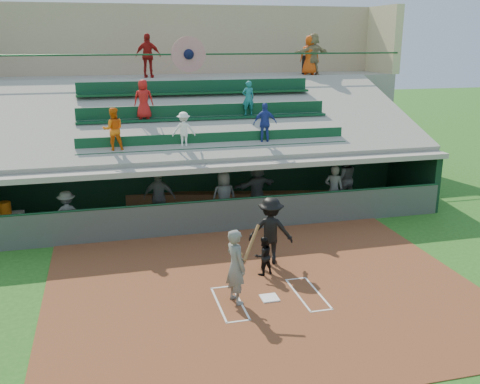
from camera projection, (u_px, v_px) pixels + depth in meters
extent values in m
plane|color=#215818|center=(269.00, 299.00, 13.35)|extent=(100.00, 100.00, 0.00)
cube|color=brown|center=(264.00, 290.00, 13.81)|extent=(11.00, 9.00, 0.02)
cube|color=white|center=(269.00, 298.00, 13.34)|extent=(0.43, 0.43, 0.03)
cube|color=white|center=(240.00, 302.00, 13.17)|extent=(0.05, 1.80, 0.01)
cube|color=silver|center=(298.00, 295.00, 13.52)|extent=(0.05, 1.80, 0.01)
cube|color=silver|center=(219.00, 304.00, 13.04)|extent=(0.05, 1.80, 0.01)
cube|color=white|center=(318.00, 292.00, 13.65)|extent=(0.05, 1.80, 0.01)
cube|color=white|center=(222.00, 287.00, 13.94)|extent=(0.60, 0.05, 0.01)
cube|color=silver|center=(296.00, 279.00, 14.42)|extent=(0.60, 0.05, 0.01)
cube|color=silver|center=(238.00, 321.00, 12.26)|extent=(0.60, 0.05, 0.01)
cube|color=white|center=(322.00, 310.00, 12.75)|extent=(0.60, 0.05, 0.01)
cube|color=gray|center=(215.00, 215.00, 19.63)|extent=(16.00, 3.50, 0.04)
cube|color=gray|center=(185.00, 125.00, 25.28)|extent=(20.00, 3.00, 4.60)
cube|color=#4C514B|center=(225.00, 216.00, 17.85)|extent=(16.00, 0.06, 1.10)
cylinder|color=#123921|center=(225.00, 200.00, 17.69)|extent=(16.00, 0.08, 0.08)
cube|color=#10311B|center=(205.00, 175.00, 20.96)|extent=(16.00, 0.25, 2.20)
cube|color=black|center=(412.00, 173.00, 21.22)|extent=(0.25, 3.50, 2.20)
cube|color=gray|center=(214.00, 157.00, 19.02)|extent=(16.40, 3.90, 0.18)
cube|color=gray|center=(198.00, 164.00, 22.57)|extent=(16.40, 3.50, 2.30)
cube|color=gray|center=(191.00, 131.00, 23.79)|extent=(16.40, 0.30, 4.60)
cube|color=gray|center=(204.00, 115.00, 20.40)|extent=(16.40, 6.51, 2.37)
cube|color=#0D391F|center=(217.00, 147.00, 18.39)|extent=(9.40, 0.42, 0.08)
cube|color=#0D3D23|center=(216.00, 139.00, 18.50)|extent=(9.40, 0.06, 0.45)
cube|color=#0D3B22|center=(206.00, 118.00, 19.95)|extent=(9.40, 0.42, 0.08)
cube|color=#0C3821|center=(205.00, 110.00, 20.06)|extent=(9.40, 0.06, 0.45)
cube|color=#0D3B1D|center=(197.00, 93.00, 21.51)|extent=(9.40, 0.42, 0.08)
cube|color=#0D3A23|center=(196.00, 86.00, 21.62)|extent=(9.40, 0.06, 0.45)
imported|color=orange|center=(113.00, 129.00, 17.46)|extent=(0.71, 0.56, 1.42)
imported|color=white|center=(184.00, 130.00, 18.03)|extent=(0.82, 0.51, 1.21)
imported|color=#263A98|center=(265.00, 123.00, 18.68)|extent=(0.86, 0.40, 1.43)
imported|color=#B61614|center=(144.00, 99.00, 19.29)|extent=(0.74, 0.52, 1.42)
imported|color=#1A7077|center=(248.00, 98.00, 20.24)|extent=(0.49, 0.34, 1.29)
cylinder|color=#164524|center=(189.00, 54.00, 22.97)|extent=(20.00, 0.07, 0.07)
cylinder|color=#B2191C|center=(189.00, 54.00, 22.95)|extent=(1.50, 0.06, 1.50)
sphere|color=black|center=(189.00, 54.00, 22.92)|extent=(0.44, 0.44, 0.44)
cube|color=tan|center=(178.00, 40.00, 25.59)|extent=(20.00, 0.40, 3.20)
cube|color=#C7B784|center=(383.00, 39.00, 26.56)|extent=(0.40, 3.00, 3.20)
imported|color=#5B5E59|center=(236.00, 266.00, 12.93)|extent=(0.63, 0.79, 1.88)
cylinder|color=brown|center=(251.00, 243.00, 12.70)|extent=(0.56, 0.54, 0.75)
sphere|color=olive|center=(241.00, 255.00, 12.88)|extent=(0.10, 0.10, 0.10)
imported|color=black|center=(263.00, 256.00, 14.57)|extent=(0.61, 0.53, 1.09)
imported|color=black|center=(271.00, 230.00, 15.23)|extent=(1.44, 1.14, 1.96)
cube|color=#925C35|center=(216.00, 199.00, 20.65)|extent=(16.28, 4.18, 0.50)
cube|color=silver|center=(9.00, 225.00, 17.35)|extent=(0.94, 0.73, 0.78)
cylinder|color=#CC5A0C|center=(5.00, 208.00, 17.19)|extent=(0.39, 0.39, 0.39)
imported|color=#5B5D58|center=(67.00, 214.00, 17.21)|extent=(1.05, 0.67, 1.55)
imported|color=#545651|center=(159.00, 197.00, 18.42)|extent=(1.20, 0.76, 1.89)
imported|color=#565853|center=(224.00, 197.00, 18.69)|extent=(0.90, 0.62, 1.78)
imported|color=#51534F|center=(257.00, 187.00, 19.68)|extent=(1.83, 1.08, 1.88)
imported|color=#545651|center=(334.00, 190.00, 19.36)|extent=(0.81, 0.74, 1.85)
imported|color=#585A55|center=(344.00, 179.00, 20.67)|extent=(1.06, 0.87, 1.99)
cylinder|color=black|center=(308.00, 65.00, 25.54)|extent=(0.58, 0.58, 0.87)
imported|color=#A31512|center=(148.00, 56.00, 23.12)|extent=(1.18, 0.76, 1.87)
imported|color=#D5450C|center=(310.00, 55.00, 24.89)|extent=(1.02, 0.83, 1.81)
imported|color=tan|center=(313.00, 54.00, 24.89)|extent=(1.85, 0.88, 1.91)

